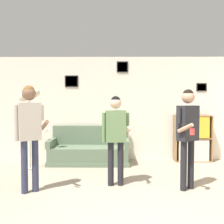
# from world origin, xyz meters

# --- Properties ---
(wall_back) EXTENTS (8.38, 0.08, 2.70)m
(wall_back) POSITION_xyz_m (-0.00, 3.72, 1.35)
(wall_back) COLOR silver
(wall_back) RESTS_ON ground_plane
(couch) EXTENTS (1.98, 0.80, 0.91)m
(couch) POSITION_xyz_m (-0.82, 3.30, 0.30)
(couch) COLOR #5B7056
(couch) RESTS_ON ground_plane
(bookshelf) EXTENTS (0.92, 0.30, 1.18)m
(bookshelf) POSITION_xyz_m (1.82, 3.50, 0.59)
(bookshelf) COLOR olive
(bookshelf) RESTS_ON ground_plane
(floor_lamp) EXTENTS (0.48, 0.28, 1.83)m
(floor_lamp) POSITION_xyz_m (-2.11, 2.74, 1.42)
(floor_lamp) COLOR #ADA89E
(floor_lamp) RESTS_ON ground_plane
(person_player_foreground_left) EXTENTS (0.61, 0.39, 1.81)m
(person_player_foreground_left) POSITION_xyz_m (-1.62, 1.28, 1.13)
(person_player_foreground_left) COLOR #2D334C
(person_player_foreground_left) RESTS_ON ground_plane
(person_player_foreground_center) EXTENTS (0.52, 0.43, 1.63)m
(person_player_foreground_center) POSITION_xyz_m (-0.17, 1.64, 1.00)
(person_player_foreground_center) COLOR black
(person_player_foreground_center) RESTS_ON ground_plane
(person_watcher_holding_cup) EXTENTS (0.44, 0.57, 1.75)m
(person_watcher_holding_cup) POSITION_xyz_m (1.08, 1.43, 1.08)
(person_watcher_holding_cup) COLOR black
(person_watcher_holding_cup) RESTS_ON ground_plane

